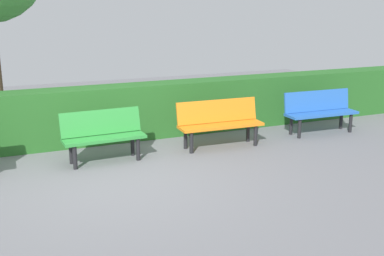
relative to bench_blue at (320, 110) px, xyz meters
The scene contains 5 objects.
ground_plane 4.67m from the bench_blue, 12.50° to the left, with size 19.17×19.17×0.00m, color slate.
bench_blue is the anchor object (origin of this frame).
bench_orange 2.33m from the bench_blue, ahead, with size 1.60×0.51×0.86m.
bench_green 4.51m from the bench_blue, ahead, with size 1.38×0.52×0.86m.
hedge_row 3.63m from the bench_blue, 17.94° to the right, with size 15.17×0.62×1.06m, color #266023.
Camera 1 is at (1.62, 6.71, 2.59)m, focal length 44.44 mm.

